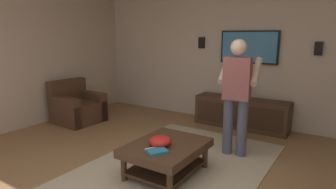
{
  "coord_description": "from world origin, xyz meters",
  "views": [
    {
      "loc": [
        -2.27,
        -1.74,
        1.69
      ],
      "look_at": [
        0.77,
        0.24,
        0.94
      ],
      "focal_mm": 30.89,
      "sensor_mm": 36.0,
      "label": 1
    }
  ],
  "objects_px": {
    "tv": "(249,47)",
    "bowl": "(160,141)",
    "person_standing": "(237,91)",
    "wall_speaker_right": "(202,43)",
    "remote_white": "(151,149)",
    "coffee_table": "(166,152)",
    "remote_black": "(164,138)",
    "wall_speaker_left": "(318,49)",
    "armchair": "(77,108)",
    "book": "(157,152)",
    "vase_round": "(241,93)",
    "media_console": "(241,113)"
  },
  "relations": [
    {
      "from": "wall_speaker_right",
      "to": "wall_speaker_left",
      "type": "bearing_deg",
      "value": -90.0
    },
    {
      "from": "bowl",
      "to": "remote_white",
      "type": "distance_m",
      "value": 0.17
    },
    {
      "from": "tv",
      "to": "wall_speaker_left",
      "type": "distance_m",
      "value": 1.14
    },
    {
      "from": "coffee_table",
      "to": "remote_black",
      "type": "xyz_separation_m",
      "value": [
        0.11,
        0.11,
        0.12
      ]
    },
    {
      "from": "armchair",
      "to": "bowl",
      "type": "bearing_deg",
      "value": -17.87
    },
    {
      "from": "remote_black",
      "to": "wall_speaker_right",
      "type": "bearing_deg",
      "value": -83.04
    },
    {
      "from": "book",
      "to": "wall_speaker_left",
      "type": "relative_size",
      "value": 1.0
    },
    {
      "from": "remote_black",
      "to": "vase_round",
      "type": "distance_m",
      "value": 2.21
    },
    {
      "from": "remote_black",
      "to": "remote_white",
      "type": "bearing_deg",
      "value": 91.1
    },
    {
      "from": "person_standing",
      "to": "wall_speaker_right",
      "type": "bearing_deg",
      "value": 32.88
    },
    {
      "from": "wall_speaker_right",
      "to": "remote_white",
      "type": "bearing_deg",
      "value": -164.1
    },
    {
      "from": "tv",
      "to": "remote_white",
      "type": "xyz_separation_m",
      "value": [
        -2.8,
        0.17,
        -1.06
      ]
    },
    {
      "from": "book",
      "to": "vase_round",
      "type": "relative_size",
      "value": 1.0
    },
    {
      "from": "coffee_table",
      "to": "media_console",
      "type": "xyz_separation_m",
      "value": [
        2.31,
        -0.14,
        -0.02
      ]
    },
    {
      "from": "vase_round",
      "to": "wall_speaker_left",
      "type": "bearing_deg",
      "value": -77.49
    },
    {
      "from": "armchair",
      "to": "remote_black",
      "type": "xyz_separation_m",
      "value": [
        -0.77,
        -2.59,
        0.13
      ]
    },
    {
      "from": "wall_speaker_right",
      "to": "book",
      "type": "bearing_deg",
      "value": -162.32
    },
    {
      "from": "bowl",
      "to": "vase_round",
      "type": "distance_m",
      "value": 2.41
    },
    {
      "from": "tv",
      "to": "bowl",
      "type": "bearing_deg",
      "value": -3.44
    },
    {
      "from": "remote_white",
      "to": "coffee_table",
      "type": "bearing_deg",
      "value": -160.21
    },
    {
      "from": "coffee_table",
      "to": "remote_white",
      "type": "bearing_deg",
      "value": 172.05
    },
    {
      "from": "remote_white",
      "to": "vase_round",
      "type": "distance_m",
      "value": 2.58
    },
    {
      "from": "remote_white",
      "to": "armchair",
      "type": "bearing_deg",
      "value": -85.42
    },
    {
      "from": "wall_speaker_left",
      "to": "wall_speaker_right",
      "type": "distance_m",
      "value": 2.12
    },
    {
      "from": "tv",
      "to": "wall_speaker_right",
      "type": "bearing_deg",
      "value": -90.77
    },
    {
      "from": "vase_round",
      "to": "wall_speaker_right",
      "type": "relative_size",
      "value": 1.0
    },
    {
      "from": "coffee_table",
      "to": "bowl",
      "type": "relative_size",
      "value": 3.73
    },
    {
      "from": "tv",
      "to": "wall_speaker_right",
      "type": "relative_size",
      "value": 4.84
    },
    {
      "from": "coffee_table",
      "to": "wall_speaker_left",
      "type": "relative_size",
      "value": 4.55
    },
    {
      "from": "coffee_table",
      "to": "remote_black",
      "type": "height_order",
      "value": "remote_black"
    },
    {
      "from": "wall_speaker_right",
      "to": "bowl",
      "type": "bearing_deg",
      "value": -162.94
    },
    {
      "from": "armchair",
      "to": "coffee_table",
      "type": "height_order",
      "value": "armchair"
    },
    {
      "from": "media_console",
      "to": "vase_round",
      "type": "xyz_separation_m",
      "value": [
        -0.0,
        0.02,
        0.39
      ]
    },
    {
      "from": "coffee_table",
      "to": "book",
      "type": "height_order",
      "value": "book"
    },
    {
      "from": "tv",
      "to": "wall_speaker_right",
      "type": "xyz_separation_m",
      "value": [
        0.01,
        0.97,
        0.07
      ]
    },
    {
      "from": "remote_black",
      "to": "wall_speaker_left",
      "type": "height_order",
      "value": "wall_speaker_left"
    },
    {
      "from": "tv",
      "to": "book",
      "type": "distance_m",
      "value": 3.03
    },
    {
      "from": "coffee_table",
      "to": "remote_white",
      "type": "xyz_separation_m",
      "value": [
        -0.26,
        0.04,
        0.12
      ]
    },
    {
      "from": "tv",
      "to": "person_standing",
      "type": "distance_m",
      "value": 1.64
    },
    {
      "from": "media_console",
      "to": "wall_speaker_right",
      "type": "relative_size",
      "value": 7.73
    },
    {
      "from": "tv",
      "to": "vase_round",
      "type": "distance_m",
      "value": 0.85
    },
    {
      "from": "remote_white",
      "to": "tv",
      "type": "bearing_deg",
      "value": -155.78
    },
    {
      "from": "person_standing",
      "to": "book",
      "type": "distance_m",
      "value": 1.49
    },
    {
      "from": "vase_round",
      "to": "wall_speaker_left",
      "type": "xyz_separation_m",
      "value": [
        0.26,
        -1.16,
        0.82
      ]
    },
    {
      "from": "book",
      "to": "vase_round",
      "type": "height_order",
      "value": "vase_round"
    },
    {
      "from": "remote_black",
      "to": "tv",
      "type": "bearing_deg",
      "value": -105.4
    },
    {
      "from": "media_console",
      "to": "remote_white",
      "type": "relative_size",
      "value": 11.33
    },
    {
      "from": "remote_black",
      "to": "person_standing",
      "type": "bearing_deg",
      "value": -132.09
    },
    {
      "from": "book",
      "to": "wall_speaker_right",
      "type": "bearing_deg",
      "value": 49.93
    },
    {
      "from": "person_standing",
      "to": "vase_round",
      "type": "bearing_deg",
      "value": 7.91
    }
  ]
}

